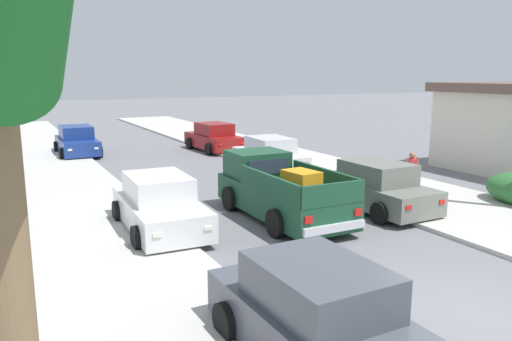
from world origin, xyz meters
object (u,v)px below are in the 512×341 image
at_px(car_right_near, 375,187).
at_px(pedestrian, 411,172).
at_px(car_left_near, 214,138).
at_px(pickup_truck, 279,191).
at_px(car_right_mid, 159,205).
at_px(car_left_mid, 320,320).
at_px(car_right_far, 77,142).
at_px(car_left_far, 269,156).

height_order(car_right_near, pedestrian, pedestrian).
bearing_deg(car_left_near, pickup_truck, -104.62).
relative_size(car_right_mid, pedestrian, 2.71).
bearing_deg(car_left_mid, car_left_near, 71.34).
height_order(car_right_near, car_right_far, same).
height_order(pickup_truck, pedestrian, pickup_truck).
relative_size(car_left_far, car_right_far, 1.01).
distance_m(car_right_near, car_right_mid, 6.68).
relative_size(car_right_near, car_left_far, 0.99).
bearing_deg(car_left_near, pedestrian, -82.06).
bearing_deg(car_right_near, car_left_mid, -135.69).
height_order(car_right_near, car_right_mid, same).
distance_m(pickup_truck, car_right_near, 3.15).
xyz_separation_m(car_right_near, pedestrian, (2.14, 0.62, 0.20)).
height_order(pickup_truck, car_left_mid, pickup_truck).
xyz_separation_m(car_left_mid, car_right_mid, (-0.19, 7.27, 0.00)).
height_order(car_right_near, car_left_far, same).
bearing_deg(car_left_near, car_right_mid, -118.63).
xyz_separation_m(pickup_truck, car_left_near, (3.39, 12.98, -0.08)).
relative_size(car_left_near, car_left_mid, 1.01).
bearing_deg(car_right_mid, car_left_mid, -88.54).
distance_m(car_left_near, car_right_near, 13.69).
bearing_deg(pickup_truck, car_left_far, 63.19).
height_order(car_right_mid, pedestrian, pedestrian).
relative_size(car_right_far, pedestrian, 2.68).
xyz_separation_m(car_right_near, car_left_mid, (-6.41, -6.26, 0.00)).
relative_size(car_left_near, car_left_far, 1.00).
bearing_deg(car_right_mid, pickup_truck, -5.01).
bearing_deg(car_left_far, car_left_near, 87.58).
bearing_deg(pedestrian, pickup_truck, 179.20).
distance_m(car_left_far, car_right_far, 10.95).
bearing_deg(car_right_far, pedestrian, -59.43).
xyz_separation_m(car_left_mid, car_right_far, (-0.24, 21.77, 0.00)).
xyz_separation_m(car_left_far, pedestrian, (2.11, -6.20, 0.20)).
bearing_deg(car_left_mid, car_right_mid, 91.46).
bearing_deg(car_right_near, pickup_truck, 167.18).
bearing_deg(car_left_near, car_left_mid, -108.66).
xyz_separation_m(car_left_mid, pedestrian, (8.55, 6.89, 0.20)).
bearing_deg(car_left_far, car_left_mid, -116.22).
relative_size(car_right_near, car_right_mid, 0.99).
relative_size(car_right_mid, car_right_far, 1.01).
xyz_separation_m(car_left_near, car_left_mid, (-6.73, -19.94, 0.00)).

